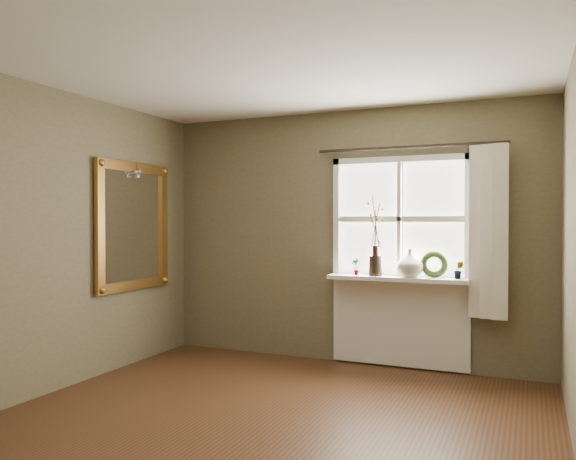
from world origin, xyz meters
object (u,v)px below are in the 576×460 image
(cream_vase, at_px, (410,263))
(wreath, at_px, (434,267))
(dark_jug, at_px, (375,266))
(gilt_mirror, at_px, (134,226))

(cream_vase, bearing_deg, wreath, 10.22)
(dark_jug, relative_size, gilt_mirror, 0.15)
(dark_jug, relative_size, wreath, 0.77)
(dark_jug, relative_size, cream_vase, 0.74)
(cream_vase, height_order, wreath, cream_vase)
(dark_jug, xyz_separation_m, wreath, (0.56, 0.04, -0.00))
(cream_vase, bearing_deg, gilt_mirror, -162.69)
(dark_jug, height_order, wreath, wreath)
(dark_jug, bearing_deg, wreath, 4.07)
(wreath, bearing_deg, dark_jug, 169.49)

